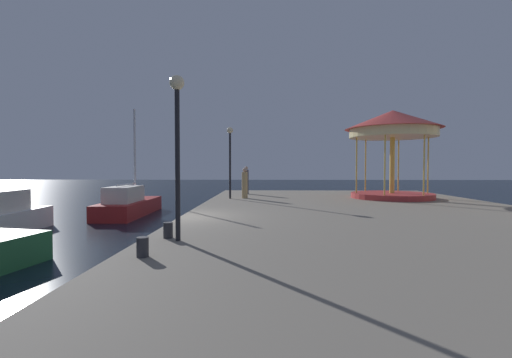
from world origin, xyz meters
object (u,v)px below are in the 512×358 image
(bollard_south, at_px, (143,247))
(person_mid_promenade, at_px, (246,181))
(lamp_post_mid_promenade, at_px, (230,150))
(bollard_center, at_px, (168,230))
(sailboat_red, at_px, (129,204))
(lamp_post_near_edge, at_px, (177,127))
(person_near_carousel, at_px, (245,184))
(carousel, at_px, (393,133))

(bollard_south, bearing_deg, person_mid_promenade, 85.93)
(lamp_post_mid_promenade, height_order, bollard_center, lamp_post_mid_promenade)
(sailboat_red, bearing_deg, lamp_post_near_edge, -62.79)
(bollard_south, relative_size, person_mid_promenade, 0.21)
(person_near_carousel, bearing_deg, lamp_post_mid_promenade, -162.61)
(carousel, height_order, bollard_center, carousel)
(bollard_center, height_order, bollard_south, same)
(sailboat_red, height_order, bollard_south, sailboat_red)
(person_near_carousel, bearing_deg, carousel, 1.85)
(lamp_post_mid_promenade, height_order, person_mid_promenade, lamp_post_mid_promenade)
(lamp_post_mid_promenade, bearing_deg, lamp_post_near_edge, -90.65)
(person_mid_promenade, relative_size, person_near_carousel, 1.06)
(lamp_post_mid_promenade, xyz_separation_m, bollard_center, (-0.47, -11.27, -2.62))
(lamp_post_near_edge, bearing_deg, bollard_south, -101.89)
(lamp_post_near_edge, bearing_deg, sailboat_red, 117.21)
(carousel, height_order, lamp_post_near_edge, carousel)
(carousel, bearing_deg, bollard_south, -125.84)
(sailboat_red, distance_m, carousel, 15.44)
(carousel, height_order, lamp_post_mid_promenade, carousel)
(sailboat_red, xyz_separation_m, bollard_south, (4.90, -11.72, 0.39))
(sailboat_red, bearing_deg, lamp_post_mid_promenade, 14.90)
(sailboat_red, xyz_separation_m, person_near_carousel, (6.19, 1.68, 1.02))
(sailboat_red, xyz_separation_m, lamp_post_near_edge, (5.23, -10.16, 2.97))
(lamp_post_mid_promenade, bearing_deg, bollard_south, -92.01)
(bollard_south, bearing_deg, bollard_center, 90.23)
(carousel, height_order, person_mid_promenade, carousel)
(lamp_post_near_edge, bearing_deg, person_near_carousel, 85.36)
(lamp_post_mid_promenade, bearing_deg, sailboat_red, -165.10)
(lamp_post_near_edge, xyz_separation_m, bollard_south, (-0.33, -1.56, -2.58))
(bollard_center, height_order, person_mid_promenade, person_mid_promenade)
(lamp_post_mid_promenade, relative_size, bollard_south, 10.26)
(carousel, bearing_deg, lamp_post_mid_promenade, -176.74)
(sailboat_red, height_order, person_near_carousel, sailboat_red)
(carousel, distance_m, bollard_center, 15.82)
(sailboat_red, height_order, lamp_post_mid_promenade, sailboat_red)
(lamp_post_mid_promenade, bearing_deg, person_mid_promenade, 78.59)
(sailboat_red, relative_size, bollard_south, 14.99)
(sailboat_red, bearing_deg, person_mid_promenade, 39.69)
(carousel, height_order, bollard_south, carousel)
(bollard_center, relative_size, person_near_carousel, 0.23)
(bollard_center, distance_m, bollard_south, 1.88)
(lamp_post_mid_promenade, height_order, bollard_south, lamp_post_mid_promenade)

